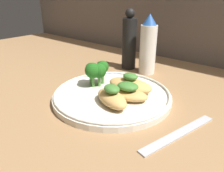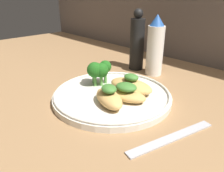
{
  "view_description": "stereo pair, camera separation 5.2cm",
  "coord_description": "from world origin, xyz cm",
  "px_view_note": "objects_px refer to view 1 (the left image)",
  "views": [
    {
      "loc": [
        30.69,
        -36.21,
        24.39
      ],
      "look_at": [
        0.0,
        0.0,
        3.4
      ],
      "focal_mm": 35.0,
      "sensor_mm": 36.0,
      "label": 1
    },
    {
      "loc": [
        34.46,
        -32.65,
        24.39
      ],
      "look_at": [
        0.0,
        0.0,
        3.4
      ],
      "focal_mm": 35.0,
      "sensor_mm": 36.0,
      "label": 2
    }
  ],
  "objects_px": {
    "sauce_bottle": "(148,46)",
    "pepper_grinder": "(129,42)",
    "plate": "(112,95)",
    "broccoli_bunch": "(96,70)"
  },
  "relations": [
    {
      "from": "sauce_bottle",
      "to": "pepper_grinder",
      "type": "distance_m",
      "value": 0.07
    },
    {
      "from": "broccoli_bunch",
      "to": "sauce_bottle",
      "type": "xyz_separation_m",
      "value": [
        0.03,
        0.2,
        0.03
      ]
    },
    {
      "from": "plate",
      "to": "broccoli_bunch",
      "type": "xyz_separation_m",
      "value": [
        -0.06,
        0.01,
        0.05
      ]
    },
    {
      "from": "plate",
      "to": "sauce_bottle",
      "type": "bearing_deg",
      "value": 99.39
    },
    {
      "from": "broccoli_bunch",
      "to": "sauce_bottle",
      "type": "height_order",
      "value": "sauce_bottle"
    },
    {
      "from": "sauce_bottle",
      "to": "pepper_grinder",
      "type": "height_order",
      "value": "pepper_grinder"
    },
    {
      "from": "plate",
      "to": "broccoli_bunch",
      "type": "height_order",
      "value": "broccoli_bunch"
    },
    {
      "from": "broccoli_bunch",
      "to": "pepper_grinder",
      "type": "distance_m",
      "value": 0.21
    },
    {
      "from": "plate",
      "to": "pepper_grinder",
      "type": "height_order",
      "value": "pepper_grinder"
    },
    {
      "from": "plate",
      "to": "pepper_grinder",
      "type": "relative_size",
      "value": 1.48
    }
  ]
}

